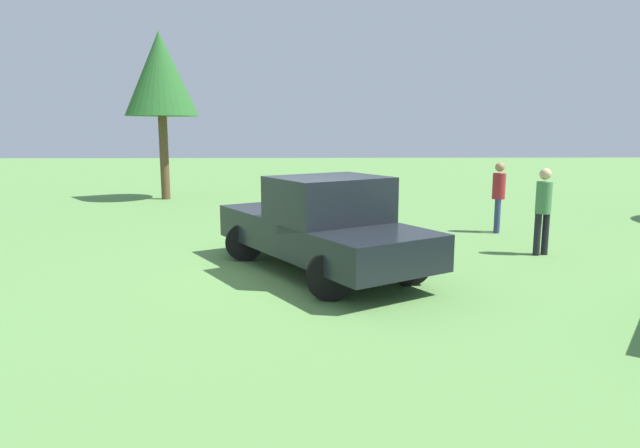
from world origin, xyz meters
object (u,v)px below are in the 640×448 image
Objects in this scene: person_bystander at (543,206)px; traffic_cone at (276,225)px; tree_back_right at (160,75)px; person_visitor at (499,193)px; pickup_truck at (324,224)px.

traffic_cone is (-5.70, 2.21, -0.77)m from person_bystander.
traffic_cone is at bearing -58.63° from tree_back_right.
tree_back_right is (-10.17, 7.07, 3.52)m from person_visitor.
traffic_cone is (-1.07, 3.58, -0.65)m from pickup_truck.
tree_back_right reaches higher than person_visitor.
tree_back_right is at bearing -11.83° from person_visitor.
tree_back_right is (-5.60, 11.02, 3.61)m from pickup_truck.
pickup_truck reaches higher than person_visitor.
traffic_cone is at bearing 26.68° from person_visitor.
person_bystander is 1.02× the size of person_visitor.
pickup_truck is 2.89× the size of person_visitor.
person_visitor is (-0.06, 2.58, -0.02)m from person_bystander.
pickup_truck is 9.42× the size of traffic_cone.
pickup_truck is 6.04m from person_visitor.
pickup_truck is at bearing -63.04° from tree_back_right.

